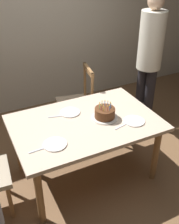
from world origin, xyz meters
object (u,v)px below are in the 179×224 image
object	(u,v)px
dining_table	(85,128)
chair_spindle_back	(76,103)
birthday_cake	(105,113)
plate_near_celebrant	(55,144)
plate_far_side	(70,112)
person_guest	(149,56)
plate_near_guest	(134,121)

from	to	relation	value
dining_table	chair_spindle_back	bearing A→B (deg)	72.58
birthday_cake	plate_near_celebrant	world-z (taller)	birthday_cake
plate_far_side	chair_spindle_back	world-z (taller)	chair_spindle_back
plate_near_celebrant	plate_far_side	distance (m)	0.57
chair_spindle_back	person_guest	world-z (taller)	person_guest
plate_far_side	person_guest	xyz separation A→B (m)	(1.29, 0.36, 0.32)
plate_near_celebrant	plate_far_side	size ratio (longest dim) A/B	1.00
plate_near_celebrant	chair_spindle_back	world-z (taller)	chair_spindle_back
dining_table	plate_far_side	distance (m)	0.26
plate_near_guest	chair_spindle_back	world-z (taller)	chair_spindle_back
birthday_cake	plate_near_guest	bearing A→B (deg)	-39.27
dining_table	person_guest	distance (m)	1.41
plate_near_celebrant	plate_near_guest	xyz separation A→B (m)	(0.87, 0.00, 0.00)
plate_near_celebrant	dining_table	bearing A→B (deg)	28.63
plate_far_side	plate_near_celebrant	bearing A→B (deg)	-126.85
dining_table	plate_near_guest	bearing A→B (deg)	-26.58
dining_table	chair_spindle_back	world-z (taller)	chair_spindle_back
plate_near_celebrant	person_guest	world-z (taller)	person_guest
plate_near_celebrant	plate_near_guest	size ratio (longest dim) A/B	1.00
plate_near_celebrant	chair_spindle_back	size ratio (longest dim) A/B	0.23
plate_near_guest	person_guest	distance (m)	1.16
birthday_cake	person_guest	size ratio (longest dim) A/B	0.15
chair_spindle_back	dining_table	bearing A→B (deg)	-107.42
birthday_cake	plate_near_guest	xyz separation A→B (m)	(0.24, -0.20, -0.05)
plate_near_celebrant	chair_spindle_back	distance (m)	1.27
chair_spindle_back	person_guest	size ratio (longest dim) A/B	0.52
plate_far_side	person_guest	size ratio (longest dim) A/B	0.12
birthday_cake	plate_near_celebrant	bearing A→B (deg)	-162.71
birthday_cake	plate_near_celebrant	xyz separation A→B (m)	(-0.63, -0.20, -0.05)
birthday_cake	person_guest	world-z (taller)	person_guest
dining_table	plate_far_side	world-z (taller)	plate_far_side
birthday_cake	plate_far_side	distance (m)	0.39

